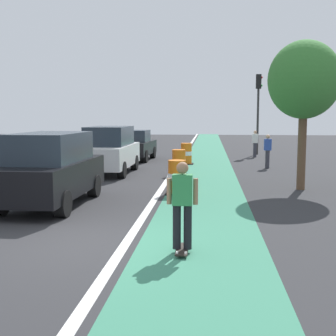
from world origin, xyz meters
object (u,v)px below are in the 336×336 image
Objects in this scene: parked_suv_second at (110,150)px; street_tree_sidewalk at (304,81)px; skateboarder_on_lane at (182,204)px; pedestrian_waiting at (255,143)px; parked_suv_nearest at (51,169)px; parked_sedan_third at (134,145)px; traffic_light_corner at (258,100)px; traffic_barrel_front at (177,177)px; pedestrian_crossing at (268,150)px; traffic_barrel_back at (186,154)px; traffic_barrel_mid at (179,163)px.

street_tree_sidewalk is (7.42, -3.55, 2.63)m from parked_suv_second.
pedestrian_waiting is at bearing 80.54° from skateboarder_on_lane.
parked_suv_nearest is at bearing 134.08° from skateboarder_on_lane.
traffic_light_corner reaches higher than parked_sedan_third.
traffic_barrel_front is 8.32m from pedestrian_crossing.
parked_sedan_third is 2.60× the size of pedestrian_crossing.
street_tree_sidewalk reaches higher than pedestrian_crossing.
traffic_barrel_back is (3.11, 4.04, -0.50)m from parked_suv_second.
parked_sedan_third reaches higher than skateboarder_on_lane.
skateboarder_on_lane is 1.55× the size of traffic_barrel_mid.
traffic_barrel_back is at bearing 90.98° from traffic_barrel_front.
skateboarder_on_lane is 0.33× the size of traffic_light_corner.
street_tree_sidewalk is at bearing -89.83° from traffic_light_corner.
parked_sedan_third is at bearing 102.46° from skateboarder_on_lane.
street_tree_sidewalk is (0.04, -13.77, 0.17)m from traffic_light_corner.
traffic_barrel_back is at bearing 88.87° from traffic_barrel_mid.
traffic_barrel_front is at bearing -73.38° from parked_sedan_third.
parked_sedan_third is 11.10m from traffic_barrel_front.
pedestrian_crossing is at bearing 36.25° from traffic_barrel_mid.
traffic_light_corner is at bearing 90.17° from street_tree_sidewalk.
skateboarder_on_lane is 0.40× the size of parked_sedan_third.
traffic_barrel_front is 15.84m from traffic_light_corner.
parked_suv_nearest reaches higher than traffic_barrel_front.
traffic_barrel_front is 0.68× the size of pedestrian_waiting.
traffic_barrel_back is at bearing 119.55° from street_tree_sidewalk.
traffic_barrel_front is at bearing 95.07° from skateboarder_on_lane.
traffic_light_corner is 3.17× the size of pedestrian_waiting.
pedestrian_waiting is (7.04, 8.33, -0.17)m from parked_suv_second.
traffic_light_corner is at bearing 54.17° from parked_suv_second.
skateboarder_on_lane is 15.08m from traffic_barrel_back.
parked_sedan_third is at bearing 89.10° from parked_suv_second.
skateboarder_on_lane is 10.69m from traffic_barrel_mid.
parked_sedan_third is 2.60× the size of pedestrian_waiting.
street_tree_sidewalk is (4.15, 1.24, 3.14)m from traffic_barrel_front.
pedestrian_waiting reaches higher than traffic_barrel_front.
parked_suv_nearest is 4.05m from traffic_barrel_front.
skateboarder_on_lane is 21.69m from traffic_light_corner.
traffic_barrel_back is 0.22× the size of street_tree_sidewalk.
parked_sedan_third reaches higher than pedestrian_waiting.
parked_suv_nearest is at bearing -106.31° from traffic_barrel_back.
traffic_barrel_back is (-0.15, 8.83, 0.00)m from traffic_barrel_front.
parked_sedan_third is at bearing 155.10° from pedestrian_crossing.
pedestrian_crossing is at bearing 62.78° from traffic_barrel_front.
traffic_light_corner is (7.29, 4.38, 2.67)m from parked_sedan_third.
traffic_barrel_back is at bearing -124.61° from traffic_light_corner.
parked_suv_nearest is 16.89m from pedestrian_waiting.
parked_sedan_third is (0.09, 5.84, -0.20)m from parked_suv_second.
traffic_barrel_front is 0.21× the size of traffic_light_corner.
traffic_barrel_mid is 0.22× the size of street_tree_sidewalk.
traffic_barrel_mid is (-0.79, 10.66, -0.38)m from skateboarder_on_lane.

